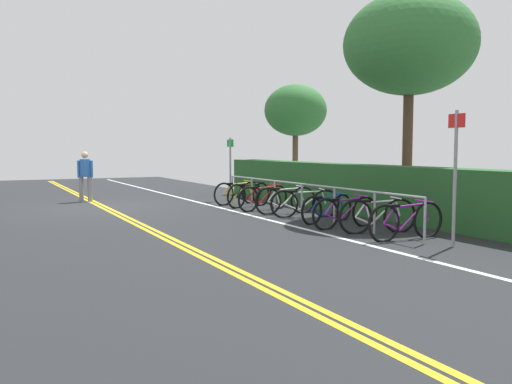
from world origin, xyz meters
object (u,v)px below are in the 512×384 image
at_px(bicycle_4, 305,203).
at_px(tree_mid, 410,45).
at_px(bike_rack, 302,192).
at_px(bicycle_6, 345,212).
at_px(bicycle_1, 249,195).
at_px(bicycle_0, 238,193).
at_px(bicycle_2, 263,198).
at_px(pedestrian, 85,173).
at_px(bicycle_5, 327,209).
at_px(bicycle_8, 406,221).
at_px(sign_post_far, 455,166).
at_px(bicycle_7, 378,216).
at_px(sign_post_near, 230,162).
at_px(bicycle_3, 286,200).
at_px(tree_near_left, 296,111).

distance_m(bicycle_4, tree_mid, 4.82).
distance_m(bike_rack, bicycle_6, 1.92).
bearing_deg(tree_mid, bicycle_1, -140.91).
bearing_deg(bicycle_0, bicycle_2, -1.27).
distance_m(pedestrian, tree_mid, 10.55).
relative_size(bicycle_5, bicycle_8, 0.93).
distance_m(bike_rack, bicycle_1, 2.81).
xyz_separation_m(bicycle_2, tree_mid, (2.54, 2.86, 3.98)).
relative_size(bicycle_4, pedestrian, 1.06).
height_order(bike_rack, bicycle_6, bike_rack).
bearing_deg(bicycle_8, sign_post_far, 11.77).
bearing_deg(sign_post_far, bicycle_7, -174.69).
bearing_deg(bicycle_7, bicycle_6, -169.35).
height_order(bicycle_5, sign_post_near, sign_post_near).
height_order(bicycle_0, bicycle_7, bicycle_7).
bearing_deg(bike_rack, sign_post_near, 176.67).
relative_size(bicycle_7, pedestrian, 1.03).
bearing_deg(bicycle_2, bicycle_3, 9.44).
relative_size(bicycle_1, bicycle_6, 0.94).
height_order(sign_post_near, sign_post_far, sign_post_far).
relative_size(bicycle_4, tree_mid, 0.31).
relative_size(sign_post_near, sign_post_far, 0.87).
bearing_deg(bicycle_1, bike_rack, 1.74).
relative_size(bicycle_5, tree_near_left, 0.41).
distance_m(bicycle_0, bicycle_3, 2.74).
bearing_deg(sign_post_far, tree_near_left, 162.67).
bearing_deg(bicycle_6, pedestrian, -154.62).
bearing_deg(sign_post_far, bicycle_2, -176.68).
bearing_deg(tree_mid, bicycle_5, -83.49).
distance_m(bicycle_1, bicycle_3, 1.92).
height_order(bicycle_8, tree_near_left, tree_near_left).
xyz_separation_m(pedestrian, tree_near_left, (0.09, 7.81, 2.22)).
relative_size(bike_rack, bicycle_6, 4.73).
bearing_deg(tree_near_left, bicycle_4, -29.13).
bearing_deg(tree_mid, bike_rack, -104.08).
distance_m(bike_rack, sign_post_far, 4.65).
bearing_deg(bike_rack, tree_mid, 75.92).
height_order(bike_rack, pedestrian, pedestrian).
relative_size(bicycle_2, sign_post_far, 0.74).
bearing_deg(bicycle_3, bicycle_5, 0.78).
bearing_deg(bicycle_6, bicycle_5, 170.86).
relative_size(bicycle_1, bicycle_2, 0.95).
distance_m(bicycle_5, sign_post_far, 3.75).
distance_m(bicycle_4, sign_post_near, 4.99).
bearing_deg(bicycle_7, bicycle_8, -2.02).
bearing_deg(bike_rack, bicycle_0, -178.92).
relative_size(pedestrian, tree_near_left, 0.39).
bearing_deg(pedestrian, sign_post_far, 21.31).
distance_m(bicycle_3, bicycle_6, 2.78).
bearing_deg(sign_post_near, bicycle_1, -9.82).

